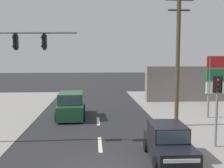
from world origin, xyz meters
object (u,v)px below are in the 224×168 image
at_px(traffic_signal_mast, 1,64).
at_px(shopping_plaza_sign, 220,78).
at_px(suv_kerbside_parked, 71,106).
at_px(utility_pole_midground_right, 178,57).
at_px(pedestal_signal_right_kerb, 217,99).
at_px(hatchback_crossing_left, 168,144).

relative_size(traffic_signal_mast, shopping_plaza_sign, 1.30).
bearing_deg(suv_kerbside_parked, shopping_plaza_sign, -4.62).
bearing_deg(utility_pole_midground_right, pedestal_signal_right_kerb, -81.00).
xyz_separation_m(shopping_plaza_sign, suv_kerbside_parked, (-10.98, 0.89, -2.10)).
bearing_deg(pedestal_signal_right_kerb, suv_kerbside_parked, 137.29).
distance_m(utility_pole_midground_right, shopping_plaza_sign, 4.68).
xyz_separation_m(utility_pole_midground_right, shopping_plaza_sign, (3.91, 2.09, -1.51)).
height_order(suv_kerbside_parked, hatchback_crossing_left, suv_kerbside_parked).
xyz_separation_m(traffic_signal_mast, hatchback_crossing_left, (7.94, -2.79, -3.44)).
bearing_deg(shopping_plaza_sign, suv_kerbside_parked, 175.38).
bearing_deg(shopping_plaza_sign, traffic_signal_mast, -160.95).
distance_m(traffic_signal_mast, suv_kerbside_parked, 7.23).
height_order(traffic_signal_mast, shopping_plaza_sign, traffic_signal_mast).
bearing_deg(hatchback_crossing_left, utility_pole_midground_right, 68.88).
distance_m(utility_pole_midground_right, traffic_signal_mast, 10.45).
height_order(shopping_plaza_sign, hatchback_crossing_left, shopping_plaza_sign).
bearing_deg(utility_pole_midground_right, hatchback_crossing_left, -111.12).
bearing_deg(hatchback_crossing_left, pedestal_signal_right_kerb, 25.99).
distance_m(utility_pole_midground_right, hatchback_crossing_left, 7.04).
xyz_separation_m(pedestal_signal_right_kerb, shopping_plaza_sign, (3.25, 6.25, 0.57)).
height_order(traffic_signal_mast, hatchback_crossing_left, traffic_signal_mast).
height_order(utility_pole_midground_right, pedestal_signal_right_kerb, utility_pole_midground_right).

